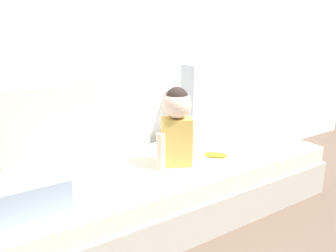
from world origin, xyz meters
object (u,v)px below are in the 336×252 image
(throw_pillow_left, at_px, (46,130))
(toddler, at_px, (177,123))
(throw_pillow_right, at_px, (211,100))
(folded_blanket, at_px, (23,195))
(couch, at_px, (165,190))
(banana, at_px, (216,155))

(throw_pillow_left, xyz_separation_m, toddler, (0.70, -0.36, 0.01))
(throw_pillow_right, relative_size, folded_blanket, 1.45)
(throw_pillow_left, xyz_separation_m, throw_pillow_right, (1.29, 0.00, 0.03))
(couch, relative_size, folded_blanket, 5.88)
(throw_pillow_left, bearing_deg, throw_pillow_right, 0.00)
(throw_pillow_right, distance_m, banana, 0.57)
(toddler, bearing_deg, folded_blanket, -177.26)
(throw_pillow_right, distance_m, folded_blanket, 1.61)
(couch, height_order, banana, banana)
(couch, relative_size, throw_pillow_right, 4.06)
(couch, bearing_deg, folded_blanket, -173.54)
(couch, distance_m, throw_pillow_right, 0.86)
(throw_pillow_left, relative_size, folded_blanket, 1.43)
(toddler, xyz_separation_m, banana, (0.29, -0.05, -0.26))
(throw_pillow_right, bearing_deg, banana, -125.95)
(throw_pillow_left, xyz_separation_m, folded_blanket, (-0.25, -0.41, -0.18))
(throw_pillow_left, relative_size, toddler, 1.13)
(throw_pillow_right, relative_size, toddler, 1.14)
(folded_blanket, bearing_deg, couch, 6.46)
(banana, bearing_deg, throw_pillow_left, 157.73)
(folded_blanket, bearing_deg, throw_pillow_right, 14.79)
(folded_blanket, bearing_deg, throw_pillow_left, 58.52)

